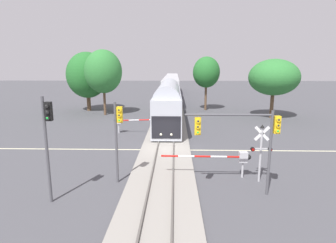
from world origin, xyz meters
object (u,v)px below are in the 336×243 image
object	(u,v)px
commuter_train	(171,90)
pine_left_background	(87,75)
traffic_signal_median	(118,129)
elm_centre_background	(206,72)
crossing_gate_far	(125,121)
maple_right_background	(274,77)
traffic_signal_near_right	(245,132)
oak_behind_train	(103,72)
crossing_signal_mast	(261,147)
traffic_signal_near_left	(48,133)
crossing_gate_near	(233,158)

from	to	relation	value
commuter_train	pine_left_background	world-z (taller)	pine_left_background
traffic_signal_median	elm_centre_background	bearing A→B (deg)	73.65
crossing_gate_far	maple_right_background	world-z (taller)	maple_right_background
crossing_gate_far	traffic_signal_near_right	xyz separation A→B (m)	(9.46, -14.62, 2.37)
traffic_signal_near_right	oak_behind_train	size ratio (longest dim) A/B	0.55
pine_left_background	crossing_signal_mast	bearing A→B (deg)	-54.86
elm_centre_background	traffic_signal_near_left	bearing A→B (deg)	-110.15
traffic_signal_median	maple_right_background	world-z (taller)	maple_right_background
crossing_gate_near	traffic_signal_median	bearing A→B (deg)	-172.38
crossing_signal_mast	crossing_gate_far	size ratio (longest dim) A/B	0.61
traffic_signal_near_left	crossing_signal_mast	bearing A→B (deg)	14.07
commuter_train	oak_behind_train	xyz separation A→B (m)	(-9.84, -12.29, 3.76)
elm_centre_background	crossing_gate_far	bearing A→B (deg)	-122.76
commuter_train	traffic_signal_median	bearing A→B (deg)	-94.24
crossing_gate_far	traffic_signal_near_left	size ratio (longest dim) A/B	1.06
traffic_signal_near_left	elm_centre_background	size ratio (longest dim) A/B	0.67
commuter_train	pine_left_background	distance (m)	16.19
traffic_signal_median	pine_left_background	world-z (taller)	pine_left_background
traffic_signal_near_left	oak_behind_train	world-z (taller)	oak_behind_train
traffic_signal_near_right	elm_centre_background	world-z (taller)	elm_centre_background
commuter_train	crossing_signal_mast	size ratio (longest dim) A/B	15.86
oak_behind_train	traffic_signal_near_left	bearing A→B (deg)	-81.83
elm_centre_background	commuter_train	bearing A→B (deg)	129.18
oak_behind_train	elm_centre_background	distance (m)	16.56
oak_behind_train	elm_centre_background	size ratio (longest dim) A/B	1.10
traffic_signal_near_right	maple_right_background	size ratio (longest dim) A/B	0.64
commuter_train	maple_right_background	distance (m)	20.56
traffic_signal_near_left	traffic_signal_median	world-z (taller)	traffic_signal_near_left
traffic_signal_near_right	crossing_signal_mast	bearing A→B (deg)	50.13
crossing_gate_far	pine_left_background	bearing A→B (deg)	119.80
crossing_signal_mast	maple_right_background	world-z (taller)	maple_right_background
commuter_train	traffic_signal_near_left	size ratio (longest dim) A/B	10.23
crossing_gate_near	crossing_gate_far	size ratio (longest dim) A/B	0.96
crossing_signal_mast	traffic_signal_median	world-z (taller)	traffic_signal_median
crossing_signal_mast	elm_centre_background	size ratio (longest dim) A/B	0.43
traffic_signal_near_left	pine_left_background	xyz separation A→B (m)	(-7.60, 31.27, 1.88)
crossing_gate_near	oak_behind_train	xyz separation A→B (m)	(-14.56, 23.64, 5.12)
oak_behind_train	pine_left_background	distance (m)	5.40
maple_right_background	crossing_gate_far	bearing A→B (deg)	-153.30
crossing_gate_far	elm_centre_background	size ratio (longest dim) A/B	0.71
pine_left_background	traffic_signal_median	bearing A→B (deg)	-69.33
traffic_signal_near_right	maple_right_background	xyz separation A→B (m)	(9.88, 24.35, 1.99)
oak_behind_train	pine_left_background	world-z (taller)	oak_behind_train
crossing_gate_far	maple_right_background	size ratio (longest dim) A/B	0.75
maple_right_background	commuter_train	bearing A→B (deg)	136.17
maple_right_background	traffic_signal_near_right	bearing A→B (deg)	-112.08
crossing_signal_mast	traffic_signal_near_right	size ratio (longest dim) A/B	0.72
crossing_gate_far	oak_behind_train	xyz separation A→B (m)	(-5.17, 11.52, 5.10)
traffic_signal_near_left	oak_behind_train	distance (m)	27.76
maple_right_background	pine_left_background	size ratio (longest dim) A/B	0.87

